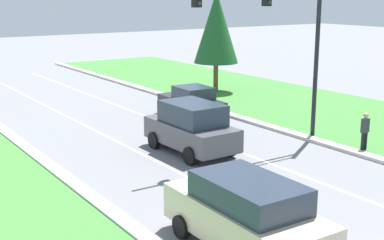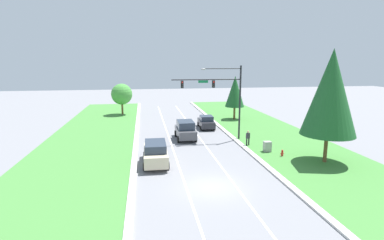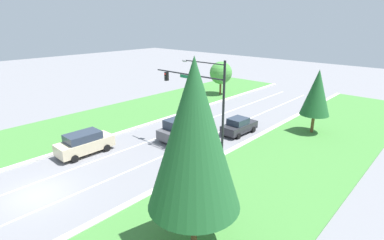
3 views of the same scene
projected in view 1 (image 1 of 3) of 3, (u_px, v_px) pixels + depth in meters
The scene contains 6 objects.
traffic_signal_mast at pixel (283, 16), 22.67m from camera, with size 7.90×0.41×8.50m.
charcoal_sedan at pixel (192, 103), 28.73m from camera, with size 2.16×4.36×1.75m.
graphite_suv at pixel (192, 127), 22.44m from camera, with size 2.23×4.52×2.17m.
champagne_suv at pixel (246, 214), 13.79m from camera, with size 2.26×4.99×2.01m.
pedestrian at pixel (365, 130), 22.64m from camera, with size 0.42×0.29×1.69m.
conifer_far_right_tree at pixel (216, 27), 35.37m from camera, with size 2.96×2.96×6.78m.
Camera 1 is at (-12.10, -4.20, 6.59)m, focal length 50.00 mm.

